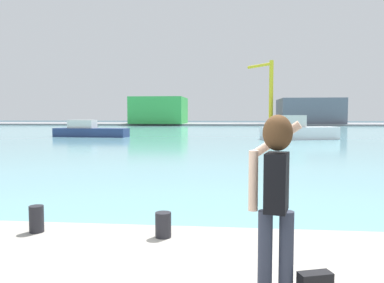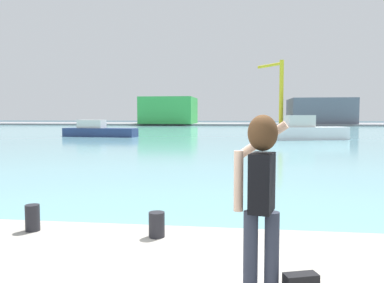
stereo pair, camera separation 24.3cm
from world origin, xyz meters
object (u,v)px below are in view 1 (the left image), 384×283
at_px(boat_moored_2, 298,131).
at_px(boat_moored, 89,131).
at_px(harbor_bollard, 163,225).
at_px(harbor_bollard_2, 37,219).
at_px(warehouse_left, 159,110).
at_px(warehouse_right, 309,111).
at_px(person_photographer, 276,186).
at_px(port_crane, 269,86).

bearing_deg(boat_moored_2, boat_moored, 158.93).
height_order(harbor_bollard, boat_moored_2, boat_moored_2).
xyz_separation_m(harbor_bollard_2, warehouse_left, (-14.34, 85.80, 2.67)).
height_order(boat_moored_2, warehouse_left, warehouse_left).
bearing_deg(warehouse_right, person_photographer, -101.32).
bearing_deg(port_crane, harbor_bollard_2, -97.57).
bearing_deg(boat_moored, harbor_bollard_2, -64.66).
bearing_deg(person_photographer, warehouse_right, 2.42).
distance_m(boat_moored, boat_moored_2, 22.27).
bearing_deg(harbor_bollard_2, person_photographer, -26.71).
height_order(boat_moored, port_crane, port_crane).
height_order(boat_moored_2, warehouse_right, warehouse_right).
distance_m(boat_moored, warehouse_right, 63.60).
xyz_separation_m(person_photographer, boat_moored, (-16.03, 37.22, -1.05)).
distance_m(boat_moored_2, warehouse_left, 57.84).
relative_size(harbor_bollard_2, port_crane, 0.03).
xyz_separation_m(harbor_bollard, warehouse_left, (-16.26, 85.84, 2.69)).
distance_m(harbor_bollard, harbor_bollard_2, 1.92).
xyz_separation_m(person_photographer, harbor_bollard, (-1.38, 1.61, -0.89)).
xyz_separation_m(boat_moored_2, port_crane, (2.39, 55.66, 8.51)).
height_order(person_photographer, harbor_bollard, person_photographer).
height_order(boat_moored, boat_moored_2, boat_moored_2).
height_order(boat_moored, warehouse_left, warehouse_left).
relative_size(person_photographer, harbor_bollard_2, 4.42).
bearing_deg(warehouse_left, harbor_bollard, -79.27).
xyz_separation_m(harbor_bollard, boat_moored_2, (7.49, 33.17, 0.03)).
relative_size(person_photographer, port_crane, 0.12).
bearing_deg(harbor_bollard_2, warehouse_left, 99.49).
bearing_deg(port_crane, person_photographer, -95.37).
relative_size(harbor_bollard_2, warehouse_right, 0.03).
relative_size(boat_moored, warehouse_right, 0.60).
bearing_deg(harbor_bollard, warehouse_right, 77.64).
distance_m(boat_moored, port_crane, 59.25).
bearing_deg(boat_moored_2, port_crane, 72.74).
xyz_separation_m(harbor_bollard_2, boat_moored, (-12.73, 35.56, -0.18)).
bearing_deg(port_crane, warehouse_right, 1.99).
distance_m(person_photographer, boat_moored, 40.53).
height_order(harbor_bollard_2, boat_moored, boat_moored).
bearing_deg(person_photographer, port_crane, 8.37).
distance_m(person_photographer, harbor_bollard_2, 3.79).
relative_size(harbor_bollard, warehouse_right, 0.03).
bearing_deg(harbor_bollard, person_photographer, -49.47).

